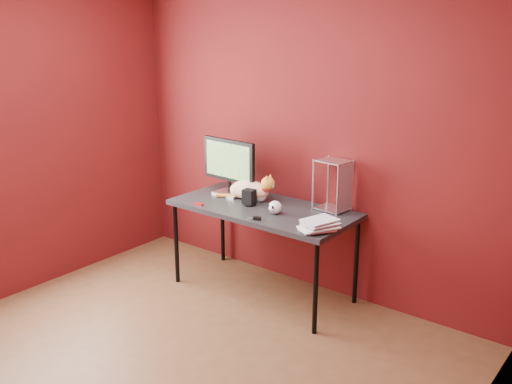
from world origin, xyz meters
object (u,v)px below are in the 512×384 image
Objects in this scene: desk at (263,213)px; monitor at (229,164)px; book_stack at (316,162)px; speaker at (249,198)px; cat at (250,190)px; skull_mug at (275,207)px.

monitor is at bearing 168.03° from desk.
desk is 0.79m from book_stack.
book_stack is (0.68, -0.11, 0.42)m from speaker.
book_stack is at bearing -15.13° from speaker.
desk is 11.46× the size of speaker.
skull_mug is (0.38, -0.17, -0.03)m from cat.
desk is 1.56× the size of book_stack.
skull_mug is 0.30m from speaker.
cat reaches higher than speaker.
speaker is 0.14× the size of book_stack.
monitor reaches higher than cat.
book_stack reaches higher than cat.
book_stack reaches higher than skull_mug.
skull_mug is 0.83× the size of speaker.
desk is at bearing 165.80° from book_stack.
speaker is 0.81m from book_stack.
book_stack reaches higher than speaker.
monitor reaches higher than desk.
monitor is 0.58× the size of book_stack.
desk is 0.16m from speaker.
cat is 0.53× the size of book_stack.
monitor is 1.05m from book_stack.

